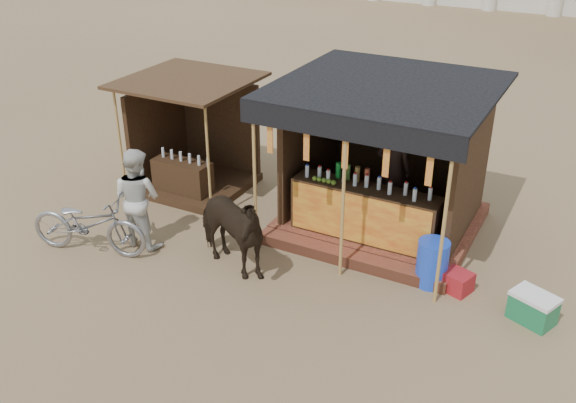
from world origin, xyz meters
The scene contains 9 objects.
ground centered at (0.00, 0.00, 0.00)m, with size 120.00×120.00×0.00m, color #846B4C.
main_stall centered at (1.01, 3.36, 1.03)m, with size 3.60×3.61×2.78m.
secondary_stall centered at (-3.17, 3.24, 0.85)m, with size 2.40×2.40×2.38m.
cow centered at (-0.70, 0.83, 0.76)m, with size 0.82×1.80×1.52m, color black.
motorbike centered at (-3.15, 0.19, 0.56)m, with size 0.74×2.11×1.11m, color gray.
bystander centered at (-2.56, 0.83, 0.91)m, with size 0.88×0.69×1.81m, color beige.
blue_barrel centered at (2.39, 2.00, 0.39)m, with size 0.50×0.50×0.78m, color blue.
red_crate centered at (2.82, 2.00, 0.17)m, with size 0.43×0.38×0.33m, color maroon.
cooler centered at (4.00, 1.75, 0.23)m, with size 0.76×0.65×0.46m.
Camera 1 is at (4.41, -6.72, 5.90)m, focal length 40.00 mm.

